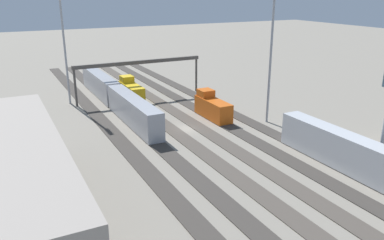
# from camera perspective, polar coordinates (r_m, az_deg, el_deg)

# --- Properties ---
(ground_plane) EXTENTS (400.00, 400.00, 0.00)m
(ground_plane) POSITION_cam_1_polar(r_m,az_deg,el_deg) (71.23, -0.87, -1.31)
(ground_plane) COLOR gray
(track_bed_0) EXTENTS (140.00, 2.80, 0.12)m
(track_bed_0) POSITION_cam_1_polar(r_m,az_deg,el_deg) (77.24, 7.48, 0.17)
(track_bed_0) COLOR #3D3833
(track_bed_0) RESTS_ON ground_plane
(track_bed_1) EXTENTS (140.00, 2.80, 0.12)m
(track_bed_1) POSITION_cam_1_polar(r_m,az_deg,el_deg) (74.63, 4.31, -0.38)
(track_bed_1) COLOR #3D3833
(track_bed_1) RESTS_ON ground_plane
(track_bed_2) EXTENTS (140.00, 2.80, 0.12)m
(track_bed_2) POSITION_cam_1_polar(r_m,az_deg,el_deg) (72.28, 0.91, -0.96)
(track_bed_2) COLOR #4C443D
(track_bed_2) RESTS_ON ground_plane
(track_bed_3) EXTENTS (140.00, 2.80, 0.12)m
(track_bed_3) POSITION_cam_1_polar(r_m,az_deg,el_deg) (70.21, -2.70, -1.58)
(track_bed_3) COLOR #4C443D
(track_bed_3) RESTS_ON ground_plane
(track_bed_4) EXTENTS (140.00, 2.80, 0.12)m
(track_bed_4) POSITION_cam_1_polar(r_m,az_deg,el_deg) (68.44, -6.51, -2.22)
(track_bed_4) COLOR #3D3833
(track_bed_4) RESTS_ON ground_plane
(track_bed_5) EXTENTS (140.00, 2.80, 0.12)m
(track_bed_5) POSITION_cam_1_polar(r_m,az_deg,el_deg) (67.00, -10.51, -2.89)
(track_bed_5) COLOR #3D3833
(track_bed_5) RESTS_ON ground_plane
(train_on_track_1) EXTENTS (10.00, 3.00, 5.00)m
(train_on_track_1) POSITION_cam_1_polar(r_m,az_deg,el_deg) (76.89, 2.98, 1.86)
(train_on_track_1) COLOR #D85914
(train_on_track_1) RESTS_ON ground_plane
(train_on_track_3) EXTENTS (10.00, 3.00, 5.00)m
(train_on_track_3) POSITION_cam_1_polar(r_m,az_deg,el_deg) (90.32, -8.84, 4.19)
(train_on_track_3) COLOR gold
(train_on_track_3) RESTS_ON ground_plane
(train_on_track_4) EXTENTS (47.20, 3.00, 5.00)m
(train_on_track_4) POSITION_cam_1_polar(r_m,az_deg,el_deg) (85.02, -11.17, 3.48)
(train_on_track_4) COLOR #A8AAB2
(train_on_track_4) RESTS_ON ground_plane
(light_mast_0) EXTENTS (2.80, 0.70, 32.85)m
(light_mast_0) POSITION_cam_1_polar(r_m,az_deg,el_deg) (72.71, 11.76, 15.17)
(light_mast_0) COLOR #9EA0A5
(light_mast_0) RESTS_ON ground_plane
(light_mast_1) EXTENTS (2.80, 0.70, 28.47)m
(light_mast_1) POSITION_cam_1_polar(r_m,az_deg,el_deg) (88.29, -18.39, 13.62)
(light_mast_1) COLOR #9EA0A5
(light_mast_1) RESTS_ON ground_plane
(signal_gantry) EXTENTS (0.70, 30.00, 8.80)m
(signal_gantry) POSITION_cam_1_polar(r_m,az_deg,el_deg) (90.64, -7.65, 7.79)
(signal_gantry) COLOR #4C4742
(signal_gantry) RESTS_ON ground_plane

